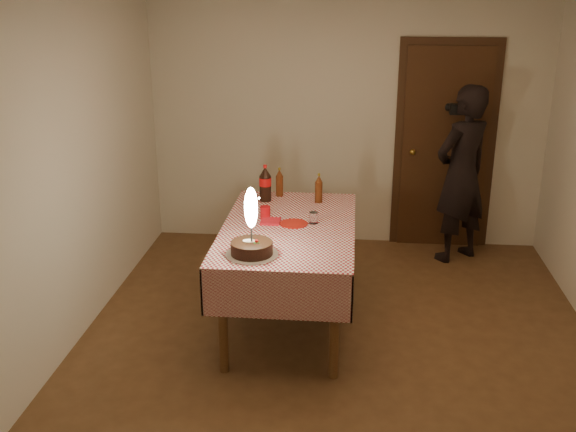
% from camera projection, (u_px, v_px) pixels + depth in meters
% --- Properties ---
extents(ground, '(4.00, 4.50, 0.01)m').
position_uv_depth(ground, '(336.00, 346.00, 5.16)').
color(ground, brown).
rests_on(ground, ground).
extents(room_shell, '(4.04, 4.54, 2.62)m').
position_uv_depth(room_shell, '(347.00, 132.00, 4.67)').
color(room_shell, beige).
rests_on(room_shell, ground).
extents(dining_table, '(1.02, 1.72, 0.85)m').
position_uv_depth(dining_table, '(289.00, 239.00, 5.25)').
color(dining_table, brown).
rests_on(dining_table, ground).
extents(birthday_cake, '(0.37, 0.37, 0.49)m').
position_uv_depth(birthday_cake, '(252.00, 239.00, 4.63)').
color(birthday_cake, white).
rests_on(birthday_cake, dining_table).
extents(red_plate, '(0.22, 0.22, 0.01)m').
position_uv_depth(red_plate, '(294.00, 224.00, 5.25)').
color(red_plate, '#AF140C').
rests_on(red_plate, dining_table).
extents(red_cup, '(0.08, 0.08, 0.10)m').
position_uv_depth(red_cup, '(265.00, 212.00, 5.35)').
color(red_cup, '#A80B11').
rests_on(red_cup, dining_table).
extents(clear_cup, '(0.07, 0.07, 0.09)m').
position_uv_depth(clear_cup, '(314.00, 218.00, 5.25)').
color(clear_cup, white).
rests_on(clear_cup, dining_table).
extents(napkin_stack, '(0.15, 0.15, 0.02)m').
position_uv_depth(napkin_stack, '(270.00, 221.00, 5.28)').
color(napkin_stack, red).
rests_on(napkin_stack, dining_table).
extents(cola_bottle, '(0.10, 0.10, 0.32)m').
position_uv_depth(cola_bottle, '(265.00, 184.00, 5.75)').
color(cola_bottle, black).
rests_on(cola_bottle, dining_table).
extents(amber_bottle_left, '(0.06, 0.06, 0.26)m').
position_uv_depth(amber_bottle_left, '(279.00, 183.00, 5.88)').
color(amber_bottle_left, '#52240E').
rests_on(amber_bottle_left, dining_table).
extents(amber_bottle_right, '(0.06, 0.06, 0.26)m').
position_uv_depth(amber_bottle_right, '(319.00, 189.00, 5.72)').
color(amber_bottle_right, '#52240E').
rests_on(amber_bottle_right, dining_table).
extents(photographer, '(0.75, 0.72, 1.74)m').
position_uv_depth(photographer, '(461.00, 174.00, 6.49)').
color(photographer, black).
rests_on(photographer, ground).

